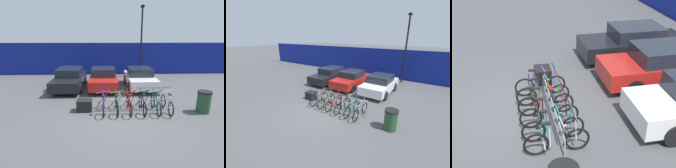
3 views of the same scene
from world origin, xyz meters
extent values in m
plane|color=#4C4C4F|center=(0.00, 0.00, 0.00)|extent=(120.00, 120.00, 0.00)
cube|color=navy|center=(0.00, 9.50, 1.48)|extent=(36.00, 0.16, 2.96)
cylinder|color=gray|center=(0.71, 0.68, 0.55)|extent=(3.51, 0.04, 0.04)
cylinder|color=gray|center=(-1.04, 0.68, 0.28)|extent=(0.04, 0.04, 0.55)
cylinder|color=gray|center=(2.47, 0.68, 0.28)|extent=(0.04, 0.04, 0.55)
torus|color=black|center=(-0.79, 0.00, 0.33)|extent=(0.06, 0.66, 0.66)
torus|color=black|center=(-0.79, 1.05, 0.33)|extent=(0.06, 0.66, 0.66)
cylinder|color=#752D99|center=(-0.79, 0.68, 0.65)|extent=(0.60, 0.04, 0.76)
cylinder|color=#752D99|center=(-0.79, 0.63, 0.96)|extent=(0.68, 0.04, 0.16)
cylinder|color=#752D99|center=(-0.79, 0.35, 0.59)|extent=(0.14, 0.04, 0.63)
cylinder|color=#752D99|center=(-0.79, 0.15, 0.61)|extent=(0.32, 0.03, 0.58)
cylinder|color=#752D99|center=(-0.79, 0.20, 0.31)|extent=(0.40, 0.03, 0.08)
cylinder|color=#752D99|center=(-0.79, 1.01, 0.68)|extent=(0.12, 0.04, 0.69)
cylinder|color=black|center=(-0.79, 0.97, 1.04)|extent=(0.52, 0.03, 0.03)
cube|color=black|center=(-0.79, 0.25, 0.93)|extent=(0.10, 0.22, 0.05)
torus|color=black|center=(-0.17, 0.00, 0.33)|extent=(0.06, 0.66, 0.66)
torus|color=black|center=(-0.17, 1.05, 0.33)|extent=(0.06, 0.66, 0.66)
cylinder|color=#288438|center=(-0.17, 0.68, 0.65)|extent=(0.60, 0.04, 0.76)
cylinder|color=#288438|center=(-0.17, 0.63, 0.96)|extent=(0.68, 0.04, 0.16)
cylinder|color=#288438|center=(-0.17, 0.35, 0.59)|extent=(0.14, 0.04, 0.63)
cylinder|color=#288438|center=(-0.17, 0.15, 0.61)|extent=(0.32, 0.03, 0.58)
cylinder|color=#288438|center=(-0.17, 0.20, 0.31)|extent=(0.40, 0.03, 0.08)
cylinder|color=#288438|center=(-0.17, 1.01, 0.68)|extent=(0.12, 0.04, 0.69)
cylinder|color=black|center=(-0.17, 0.97, 1.04)|extent=(0.52, 0.03, 0.03)
cube|color=black|center=(-0.17, 0.25, 0.93)|extent=(0.10, 0.22, 0.05)
torus|color=black|center=(0.42, 0.00, 0.33)|extent=(0.06, 0.66, 0.66)
torus|color=black|center=(0.42, 1.05, 0.33)|extent=(0.06, 0.66, 0.66)
cylinder|color=red|center=(0.42, 0.68, 0.65)|extent=(0.60, 0.04, 0.76)
cylinder|color=red|center=(0.42, 0.63, 0.96)|extent=(0.68, 0.04, 0.16)
cylinder|color=red|center=(0.42, 0.35, 0.59)|extent=(0.14, 0.04, 0.63)
cylinder|color=red|center=(0.42, 0.15, 0.61)|extent=(0.32, 0.03, 0.58)
cylinder|color=red|center=(0.42, 0.20, 0.31)|extent=(0.40, 0.03, 0.08)
cylinder|color=red|center=(0.42, 1.01, 0.68)|extent=(0.12, 0.04, 0.69)
cylinder|color=black|center=(0.42, 0.97, 1.04)|extent=(0.52, 0.03, 0.03)
cube|color=black|center=(0.42, 0.25, 0.93)|extent=(0.10, 0.22, 0.05)
torus|color=black|center=(1.04, 0.00, 0.33)|extent=(0.06, 0.66, 0.66)
torus|color=black|center=(1.04, 1.05, 0.33)|extent=(0.06, 0.66, 0.66)
cylinder|color=black|center=(1.04, 0.68, 0.65)|extent=(0.60, 0.04, 0.76)
cylinder|color=black|center=(1.04, 0.63, 0.96)|extent=(0.68, 0.04, 0.16)
cylinder|color=black|center=(1.04, 0.35, 0.59)|extent=(0.14, 0.04, 0.63)
cylinder|color=black|center=(1.04, 0.15, 0.61)|extent=(0.32, 0.03, 0.58)
cylinder|color=black|center=(1.04, 0.20, 0.31)|extent=(0.40, 0.03, 0.08)
cylinder|color=black|center=(1.04, 1.01, 0.68)|extent=(0.12, 0.04, 0.69)
cylinder|color=black|center=(1.04, 0.97, 1.04)|extent=(0.52, 0.03, 0.03)
cube|color=black|center=(1.04, 0.25, 0.93)|extent=(0.10, 0.22, 0.05)
torus|color=black|center=(1.68, 0.00, 0.33)|extent=(0.06, 0.66, 0.66)
torus|color=black|center=(1.68, 1.05, 0.33)|extent=(0.06, 0.66, 0.66)
cylinder|color=#197A7F|center=(1.68, 0.68, 0.65)|extent=(0.60, 0.04, 0.76)
cylinder|color=#197A7F|center=(1.68, 0.63, 0.96)|extent=(0.68, 0.04, 0.16)
cylinder|color=#197A7F|center=(1.68, 0.35, 0.59)|extent=(0.14, 0.04, 0.63)
cylinder|color=#197A7F|center=(1.68, 0.15, 0.61)|extent=(0.32, 0.03, 0.58)
cylinder|color=#197A7F|center=(1.68, 0.20, 0.31)|extent=(0.40, 0.03, 0.08)
cylinder|color=#197A7F|center=(1.68, 1.01, 0.68)|extent=(0.12, 0.04, 0.69)
cylinder|color=black|center=(1.68, 0.97, 1.04)|extent=(0.52, 0.03, 0.03)
cube|color=black|center=(1.68, 0.25, 0.93)|extent=(0.10, 0.22, 0.05)
torus|color=black|center=(2.22, 0.00, 0.33)|extent=(0.06, 0.66, 0.66)
torus|color=black|center=(2.22, 1.05, 0.33)|extent=(0.06, 0.66, 0.66)
cylinder|color=#B7B7BC|center=(2.22, 0.68, 0.65)|extent=(0.60, 0.04, 0.76)
cylinder|color=#B7B7BC|center=(2.22, 0.63, 0.96)|extent=(0.68, 0.04, 0.16)
cylinder|color=#B7B7BC|center=(2.22, 0.35, 0.59)|extent=(0.14, 0.04, 0.63)
cylinder|color=#B7B7BC|center=(2.22, 0.15, 0.61)|extent=(0.32, 0.03, 0.58)
cylinder|color=#B7B7BC|center=(2.22, 0.20, 0.31)|extent=(0.40, 0.03, 0.08)
cylinder|color=#B7B7BC|center=(2.22, 1.01, 0.68)|extent=(0.12, 0.04, 0.69)
cylinder|color=black|center=(2.22, 0.97, 1.04)|extent=(0.52, 0.03, 0.03)
cube|color=black|center=(2.22, 0.25, 0.93)|extent=(0.10, 0.22, 0.05)
cube|color=black|center=(-3.15, 4.77, 0.57)|extent=(1.80, 4.44, 0.62)
cube|color=#1E232D|center=(-3.15, 4.88, 1.14)|extent=(1.58, 2.04, 0.52)
cylinder|color=black|center=(-4.01, 6.06, 0.32)|extent=(0.20, 0.64, 0.64)
cylinder|color=black|center=(-2.30, 6.06, 0.32)|extent=(0.20, 0.64, 0.64)
cylinder|color=black|center=(-4.01, 3.48, 0.32)|extent=(0.20, 0.64, 0.64)
cylinder|color=black|center=(-2.30, 3.48, 0.32)|extent=(0.20, 0.64, 0.64)
cube|color=red|center=(-0.83, 4.73, 0.57)|extent=(1.80, 4.06, 0.62)
cube|color=#1E232D|center=(-0.83, 4.83, 1.14)|extent=(1.58, 1.87, 0.52)
cylinder|color=black|center=(-1.69, 5.91, 0.32)|extent=(0.20, 0.64, 0.64)
cylinder|color=black|center=(0.02, 5.91, 0.32)|extent=(0.20, 0.64, 0.64)
cylinder|color=black|center=(-1.69, 3.55, 0.32)|extent=(0.20, 0.64, 0.64)
cylinder|color=black|center=(0.02, 3.55, 0.32)|extent=(0.20, 0.64, 0.64)
cube|color=silver|center=(1.71, 4.72, 0.57)|extent=(1.80, 4.00, 0.62)
cube|color=#1E232D|center=(1.71, 4.82, 1.14)|extent=(1.58, 1.84, 0.52)
cylinder|color=black|center=(0.85, 5.88, 0.32)|extent=(0.20, 0.64, 0.64)
cylinder|color=black|center=(2.56, 5.88, 0.32)|extent=(0.20, 0.64, 0.64)
cylinder|color=black|center=(0.85, 3.56, 0.32)|extent=(0.20, 0.64, 0.64)
cylinder|color=black|center=(2.56, 3.56, 0.32)|extent=(0.20, 0.64, 0.64)
cylinder|color=black|center=(2.49, 8.50, 2.90)|extent=(0.14, 0.14, 5.80)
cube|color=black|center=(2.49, 8.50, 5.95)|extent=(0.24, 0.44, 0.20)
cylinder|color=#234728|center=(3.89, 0.35, 0.47)|extent=(0.60, 0.60, 0.95)
cylinder|color=black|center=(3.89, 0.35, 0.99)|extent=(0.63, 0.63, 0.08)
cube|color=black|center=(-1.71, 0.74, 0.28)|extent=(0.70, 0.56, 0.55)
camera|label=1|loc=(-0.70, -7.15, 3.42)|focal=28.00mm
camera|label=2|loc=(5.42, -6.12, 4.32)|focal=24.00mm
camera|label=3|loc=(8.33, -0.57, 5.30)|focal=50.00mm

